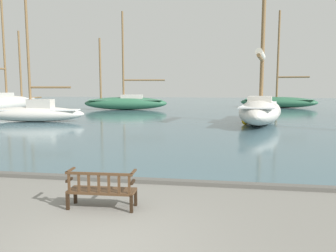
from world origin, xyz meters
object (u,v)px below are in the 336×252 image
Objects in this scene: sailboat_centre_channel at (260,108)px; sailboat_far_port at (278,101)px; park_bench at (101,189)px; sailboat_outer_starboard at (34,112)px; channel_buoy at (246,121)px; sailboat_mid_port at (6,102)px; sailboat_nearest_port at (126,102)px.

sailboat_far_port is at bearing 76.73° from sailboat_centre_channel.
park_bench is 40.66m from sailboat_far_port.
park_bench is at bearing -107.11° from sailboat_centre_channel.
channel_buoy is at bearing 0.88° from sailboat_outer_starboard.
channel_buoy is at bearing -18.76° from sailboat_mid_port.
sailboat_far_port is at bearing 19.73° from sailboat_nearest_port.
sailboat_centre_channel is 2.10m from channel_buoy.
sailboat_nearest_port reaches higher than park_bench.
channel_buoy is (-1.20, -1.48, -0.87)m from sailboat_centre_channel.
sailboat_outer_starboard reaches higher than park_bench.
sailboat_far_port is at bearing 22.15° from sailboat_mid_port.
channel_buoy is (4.67, 17.59, -0.08)m from park_bench.
sailboat_outer_starboard is (8.89, -9.00, -0.35)m from sailboat_mid_port.
sailboat_mid_port is at bearing 164.92° from sailboat_centre_channel.
sailboat_centre_channel reaches higher than park_bench.
sailboat_far_port is (31.70, 12.91, -0.23)m from sailboat_mid_port.
park_bench is 0.14× the size of sailboat_nearest_port.
park_bench is 33.74m from sailboat_mid_port.
sailboat_centre_channel is (5.87, 19.07, 0.80)m from park_bench.
sailboat_far_port is at bearing 74.61° from channel_buoy.
sailboat_mid_port is 27.20m from channel_buoy.
sailboat_nearest_port is (3.36, 14.94, 0.20)m from sailboat_outer_starboard.
sailboat_mid_port reaches higher than channel_buoy.
sailboat_centre_channel is (26.95, -7.26, 0.06)m from sailboat_mid_port.
sailboat_centre_channel is (-4.76, -20.17, 0.29)m from sailboat_far_port.
park_bench is at bearing -54.89° from sailboat_outer_starboard.
sailboat_nearest_port reaches higher than channel_buoy.
sailboat_centre_channel reaches higher than sailboat_nearest_port.
park_bench is 21.19m from sailboat_outer_starboard.
sailboat_centre_channel is (14.69, -13.19, 0.21)m from sailboat_nearest_port.
sailboat_outer_starboard is 18.14m from sailboat_centre_channel.
channel_buoy is (-5.96, -21.65, -0.58)m from sailboat_far_port.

